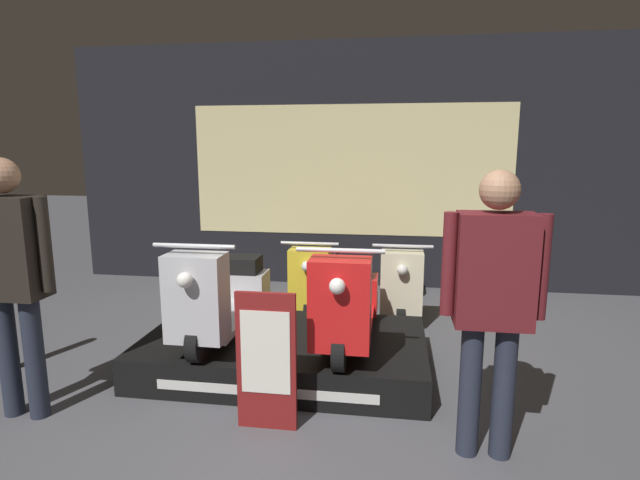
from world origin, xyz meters
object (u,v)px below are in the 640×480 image
object	(u,v)px
scooter_backrow_1	(401,283)
price_sign_board	(266,361)
scooter_display_right	(347,301)
scooter_display_left	(221,296)
person_left_browsing	(11,267)
street_bollard	(8,319)
person_right_browsing	(493,293)
scooter_backrow_0	(317,279)

from	to	relation	value
scooter_backrow_1	price_sign_board	size ratio (longest dim) A/B	1.64
scooter_display_right	scooter_backrow_1	distance (m)	1.79
scooter_display_left	scooter_backrow_1	bearing A→B (deg)	48.67
person_left_browsing	street_bollard	xyz separation A→B (m)	(-0.66, 0.66, -0.63)
person_right_browsing	street_bollard	distance (m)	3.85
scooter_display_left	street_bollard	xyz separation A→B (m)	(-1.76, -0.29, -0.19)
scooter_backrow_1	scooter_display_right	bearing A→B (deg)	-104.79
person_right_browsing	street_bollard	world-z (taller)	person_right_browsing
scooter_display_left	price_sign_board	xyz separation A→B (m)	(0.60, -0.86, -0.16)
scooter_backrow_1	street_bollard	bearing A→B (deg)	-148.59
scooter_display_left	person_left_browsing	distance (m)	1.52
scooter_display_left	price_sign_board	bearing A→B (deg)	-54.83
price_sign_board	scooter_backrow_0	bearing A→B (deg)	91.29
scooter_backrow_1	person_left_browsing	xyz separation A→B (m)	(-2.61, -2.65, 0.73)
scooter_backrow_0	price_sign_board	xyz separation A→B (m)	(0.06, -2.56, 0.13)
scooter_backrow_0	person_left_browsing	distance (m)	3.21
scooter_display_left	scooter_display_right	bearing A→B (deg)	0.00
person_left_browsing	scooter_display_left	bearing A→B (deg)	40.50
scooter_display_right	scooter_backrow_1	size ratio (longest dim) A/B	1.00
person_left_browsing	scooter_backrow_1	bearing A→B (deg)	45.48
scooter_display_left	person_right_browsing	distance (m)	2.23
person_left_browsing	price_sign_board	size ratio (longest dim) A/B	1.90
scooter_backrow_1	street_bollard	size ratio (longest dim) A/B	1.74
street_bollard	scooter_backrow_0	bearing A→B (deg)	40.80
scooter_display_right	price_sign_board	size ratio (longest dim) A/B	1.64
scooter_display_right	person_right_browsing	bearing A→B (deg)	-45.43
scooter_display_left	scooter_backrow_0	size ratio (longest dim) A/B	1.00
scooter_display_right	scooter_backrow_1	bearing A→B (deg)	75.21
scooter_display_right	price_sign_board	distance (m)	0.98
street_bollard	person_left_browsing	bearing A→B (deg)	-45.05
scooter_display_left	person_right_browsing	bearing A→B (deg)	-25.51
scooter_display_left	price_sign_board	size ratio (longest dim) A/B	1.64
scooter_display_right	scooter_backrow_0	bearing A→B (deg)	106.48
scooter_backrow_1	person_right_browsing	bearing A→B (deg)	-79.72
scooter_display_right	scooter_backrow_0	world-z (taller)	scooter_display_right
scooter_backrow_1	scooter_display_left	bearing A→B (deg)	-131.33
scooter_backrow_0	price_sign_board	distance (m)	2.57
scooter_display_left	street_bollard	bearing A→B (deg)	-170.75
person_right_browsing	price_sign_board	xyz separation A→B (m)	(-1.38, 0.09, -0.55)
price_sign_board	street_bollard	xyz separation A→B (m)	(-2.37, 0.57, -0.03)
scooter_backrow_1	person_left_browsing	world-z (taller)	person_left_browsing
price_sign_board	person_right_browsing	bearing A→B (deg)	-3.71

